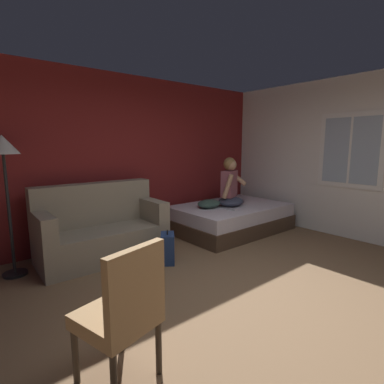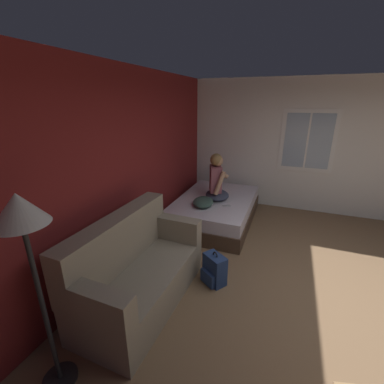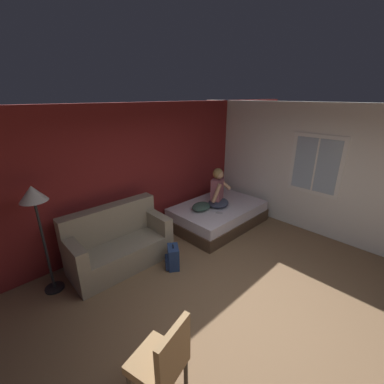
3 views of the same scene
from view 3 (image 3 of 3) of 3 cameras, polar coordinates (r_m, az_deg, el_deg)
ground_plane at (r=3.99m, az=11.06°, el=-24.71°), size 40.00×40.00×0.00m
wall_back_accent at (r=5.16m, az=-14.48°, el=3.49°), size 10.91×0.16×2.70m
wall_side_with_window at (r=5.83m, az=29.49°, el=3.41°), size 0.19×6.92×2.70m
bed at (r=5.97m, az=5.76°, el=-5.03°), size 2.09×1.40×0.48m
couch at (r=4.74m, az=-16.07°, el=-10.95°), size 1.72×0.87×1.04m
side_chair at (r=2.84m, az=-6.53°, el=-33.12°), size 0.56×0.56×0.98m
person_seated at (r=5.68m, az=5.82°, el=0.19°), size 0.65×0.60×0.88m
backpack at (r=4.58m, az=-4.30°, el=-14.32°), size 0.34×0.35×0.46m
throw_pillow at (r=5.59m, az=2.07°, el=-3.25°), size 0.54×0.45×0.14m
cell_phone at (r=5.47m, az=6.01°, el=-4.66°), size 0.13×0.16×0.01m
floor_lamp at (r=4.09m, az=-31.51°, el=-2.39°), size 0.36×0.36×1.70m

